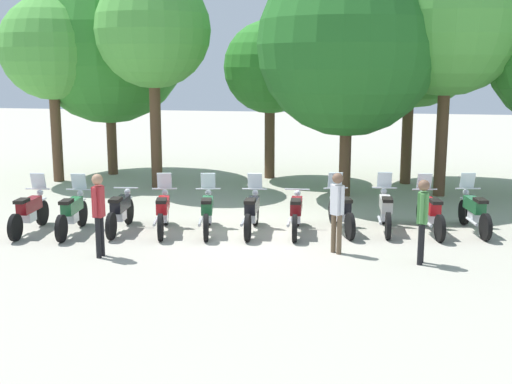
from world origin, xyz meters
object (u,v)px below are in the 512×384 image
(motorcycle_0, at_px, (29,211))
(tree_5, at_px, (412,23))
(tree_6, at_px, (448,15))
(motorcycle_10, at_px, (474,211))
(motorcycle_9, at_px, (430,212))
(motorcycle_6, at_px, (296,213))
(person_1, at_px, (423,215))
(tree_2, at_px, (153,31))
(motorcycle_2, at_px, (120,211))
(motorcycle_1, at_px, (72,212))
(tree_4, at_px, (348,45))
(motorcycle_3, at_px, (163,211))
(motorcycle_7, at_px, (341,210))
(tree_0, at_px, (51,49))
(person_2, at_px, (99,208))
(person_0, at_px, (337,206))
(motorcycle_4, at_px, (207,211))
(motorcycle_5, at_px, (252,212))
(tree_1, at_px, (108,45))
(tree_3, at_px, (270,68))
(motorcycle_8, at_px, (385,210))

(motorcycle_0, bearing_deg, tree_5, -52.95)
(motorcycle_0, relative_size, tree_6, 0.28)
(motorcycle_10, bearing_deg, motorcycle_9, 95.11)
(motorcycle_9, bearing_deg, motorcycle_6, 88.63)
(motorcycle_6, relative_size, person_1, 1.25)
(motorcycle_9, bearing_deg, motorcycle_10, -85.60)
(tree_2, bearing_deg, motorcycle_2, -79.89)
(motorcycle_1, distance_m, tree_4, 9.42)
(motorcycle_3, bearing_deg, motorcycle_7, -92.21)
(tree_0, relative_size, tree_6, 0.80)
(motorcycle_1, xyz_separation_m, motorcycle_3, (2.12, 0.51, 0.00))
(person_1, distance_m, person_2, 6.71)
(motorcycle_6, xyz_separation_m, motorcycle_10, (4.24, 0.91, 0.01))
(motorcycle_7, height_order, tree_6, tree_6)
(person_0, distance_m, person_1, 1.81)
(motorcycle_3, height_order, tree_5, tree_5)
(motorcycle_0, distance_m, motorcycle_7, 7.57)
(motorcycle_7, relative_size, tree_4, 0.29)
(person_2, bearing_deg, motorcycle_4, 56.91)
(motorcycle_4, height_order, tree_6, tree_6)
(motorcycle_5, height_order, tree_0, tree_0)
(tree_0, distance_m, tree_4, 9.98)
(tree_4, bearing_deg, motorcycle_9, -61.59)
(motorcycle_2, relative_size, motorcycle_5, 1.00)
(tree_0, xyz_separation_m, tree_4, (9.94, -0.84, 0.06))
(tree_1, bearing_deg, tree_0, -126.27)
(motorcycle_5, relative_size, motorcycle_7, 1.04)
(motorcycle_2, xyz_separation_m, motorcycle_6, (4.25, 0.59, 0.00))
(motorcycle_6, bearing_deg, motorcycle_0, 95.10)
(motorcycle_5, bearing_deg, tree_6, -45.18)
(motorcycle_10, xyz_separation_m, person_0, (-3.18, -2.47, 0.53))
(motorcycle_2, height_order, motorcycle_9, motorcycle_9)
(person_1, xyz_separation_m, tree_0, (-11.85, 7.65, 3.49))
(tree_6, bearing_deg, motorcycle_3, -140.07)
(motorcycle_9, distance_m, person_1, 2.69)
(person_1, height_order, tree_3, tree_3)
(motorcycle_3, distance_m, person_2, 2.42)
(motorcycle_8, bearing_deg, motorcycle_1, 98.09)
(person_1, bearing_deg, tree_2, -29.70)
(motorcycle_8, height_order, tree_0, tree_0)
(motorcycle_3, xyz_separation_m, motorcycle_5, (2.13, 0.35, 0.00))
(motorcycle_10, xyz_separation_m, tree_6, (-0.44, 4.47, 4.93))
(motorcycle_9, distance_m, motorcycle_10, 1.11)
(tree_1, xyz_separation_m, tree_2, (2.47, -2.21, 0.38))
(motorcycle_9, height_order, person_0, person_0)
(motorcycle_4, relative_size, motorcycle_10, 1.00)
(motorcycle_0, height_order, person_0, person_0)
(motorcycle_0, relative_size, tree_5, 0.27)
(tree_4, bearing_deg, motorcycle_3, -127.92)
(motorcycle_10, height_order, person_2, person_2)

